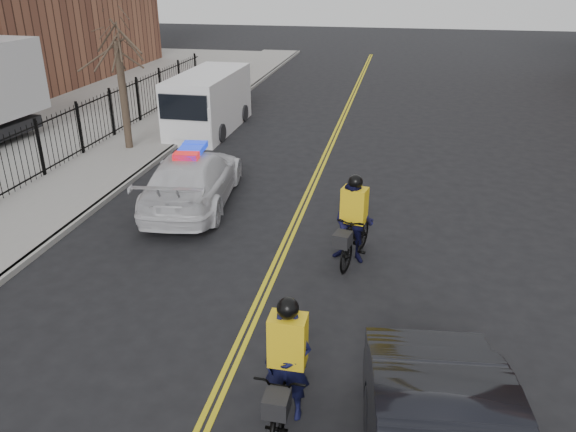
{
  "coord_description": "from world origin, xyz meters",
  "views": [
    {
      "loc": [
        2.62,
        -9.43,
        6.63
      ],
      "look_at": [
        0.27,
        2.25,
        1.3
      ],
      "focal_mm": 35.0,
      "sensor_mm": 36.0,
      "label": 1
    }
  ],
  "objects_px": {
    "cyclist_far": "(353,228)",
    "cyclist_near": "(288,376)",
    "cargo_van": "(208,103)",
    "police_cruiser": "(193,179)"
  },
  "relations": [
    {
      "from": "cyclist_near",
      "to": "cyclist_far",
      "type": "height_order",
      "value": "cyclist_far"
    },
    {
      "from": "police_cruiser",
      "to": "cyclist_near",
      "type": "distance_m",
      "value": 9.2
    },
    {
      "from": "cargo_van",
      "to": "cyclist_far",
      "type": "xyz_separation_m",
      "value": [
        7.25,
        -10.61,
        -0.33
      ]
    },
    {
      "from": "cargo_van",
      "to": "cyclist_far",
      "type": "distance_m",
      "value": 12.86
    },
    {
      "from": "cargo_van",
      "to": "cyclist_near",
      "type": "relative_size",
      "value": 2.66
    },
    {
      "from": "cyclist_far",
      "to": "police_cruiser",
      "type": "bearing_deg",
      "value": 164.92
    },
    {
      "from": "police_cruiser",
      "to": "cyclist_far",
      "type": "bearing_deg",
      "value": 145.78
    },
    {
      "from": "cyclist_far",
      "to": "cyclist_near",
      "type": "bearing_deg",
      "value": -82.82
    },
    {
      "from": "police_cruiser",
      "to": "cargo_van",
      "type": "height_order",
      "value": "cargo_van"
    },
    {
      "from": "cyclist_near",
      "to": "cargo_van",
      "type": "bearing_deg",
      "value": 113.3
    }
  ]
}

